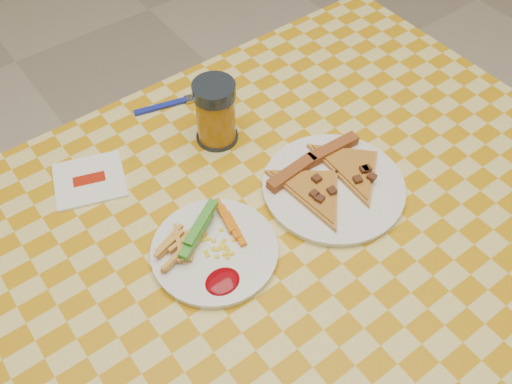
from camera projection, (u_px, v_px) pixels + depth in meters
table at (265, 247)px, 1.05m from camera, size 1.28×0.88×0.76m
plate_left at (215, 252)px, 0.95m from camera, size 0.26×0.26×0.01m
plate_right at (333, 188)px, 1.04m from camera, size 0.33×0.33×0.01m
fries_veggies at (205, 243)px, 0.94m from camera, size 0.18×0.16×0.04m
pizza_slices at (330, 177)px, 1.03m from camera, size 0.24×0.22×0.02m
drink_glass at (216, 113)px, 1.08m from camera, size 0.08×0.08×0.13m
napkin at (90, 180)px, 1.05m from camera, size 0.16×0.15×0.01m
fork at (173, 103)px, 1.18m from camera, size 0.16×0.06×0.01m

